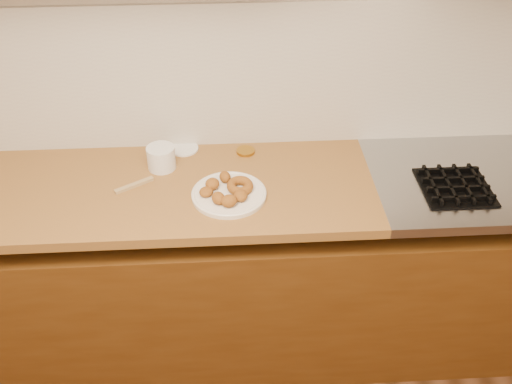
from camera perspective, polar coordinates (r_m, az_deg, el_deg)
wall_back at (r=2.35m, az=-1.61°, el=14.26°), size 4.00×0.02×2.70m
base_cabinet at (r=2.64m, az=-1.00°, el=-8.19°), size 3.60×0.60×0.77m
butcher_block at (r=2.39m, az=-16.91°, el=-0.12°), size 2.30×0.62×0.04m
backsplash at (r=2.41m, az=-1.54°, el=10.85°), size 3.60×0.02×0.60m
donut_plate at (r=2.23m, az=-2.59°, el=-0.24°), size 0.28×0.28×0.02m
ring_donut at (r=2.23m, az=-1.55°, el=0.59°), size 0.13×0.13×0.04m
fried_dough_chunks at (r=2.20m, az=-3.22°, el=0.04°), size 0.19×0.22×0.04m
plastic_tub at (r=2.39m, az=-9.01°, el=3.25°), size 0.14×0.14×0.09m
tub_lid at (r=2.52m, az=-6.87°, el=4.13°), size 0.15×0.15×0.01m
brass_jar_lid at (r=2.48m, az=-1.00°, el=3.91°), size 0.09×0.09×0.01m
wooden_utensil at (r=2.33m, az=-11.53°, el=0.64°), size 0.15×0.10×0.01m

